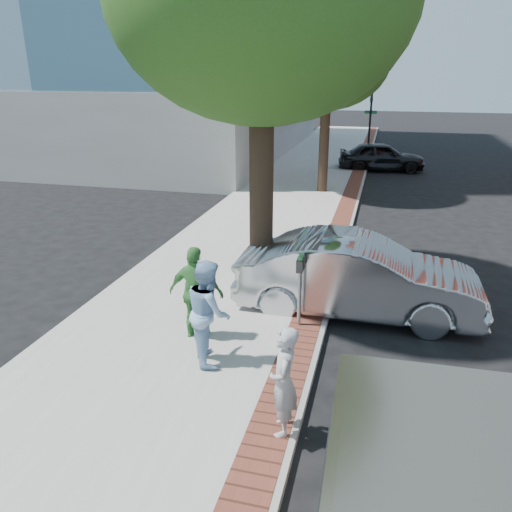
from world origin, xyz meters
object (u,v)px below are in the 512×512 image
(person_gray, at_px, (284,382))
(person_officer, at_px, (209,311))
(sedan_silver, at_px, (358,277))
(parking_meter, at_px, (300,275))
(person_green, at_px, (196,293))
(bg_car, at_px, (381,156))

(person_gray, height_order, person_officer, person_officer)
(person_gray, distance_m, sedan_silver, 4.27)
(parking_meter, height_order, person_green, person_green)
(parking_meter, relative_size, person_gray, 0.93)
(parking_meter, xyz_separation_m, person_gray, (0.31, -3.07, -0.26))
(person_green, bearing_deg, parking_meter, -153.00)
(parking_meter, height_order, bg_car, parking_meter)
(person_gray, bearing_deg, parking_meter, 176.97)
(person_gray, xyz_separation_m, sedan_silver, (0.72, 4.20, -0.12))
(sedan_silver, bearing_deg, person_gray, 170.29)
(parking_meter, height_order, sedan_silver, sedan_silver)
(bg_car, bearing_deg, parking_meter, 168.44)
(person_officer, height_order, sedan_silver, person_officer)
(person_officer, bearing_deg, person_gray, -161.88)
(parking_meter, distance_m, bg_car, 17.80)
(person_officer, bearing_deg, sedan_silver, -68.76)
(person_gray, relative_size, person_green, 0.90)
(person_officer, bearing_deg, bg_car, -35.68)
(parking_meter, height_order, person_officer, person_officer)
(parking_meter, height_order, person_gray, person_gray)
(parking_meter, xyz_separation_m, bg_car, (1.16, 17.76, -0.48))
(parking_meter, distance_m, person_green, 1.97)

